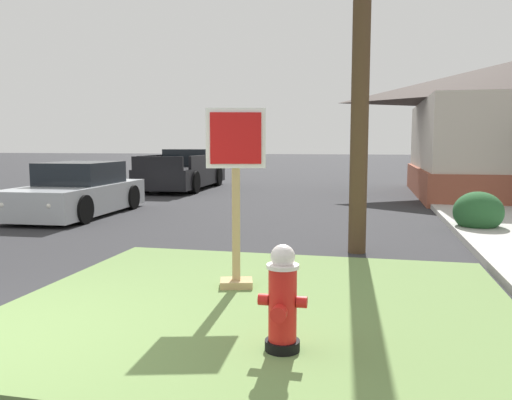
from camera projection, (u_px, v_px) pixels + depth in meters
grass_corner_patch at (262, 305)px, 5.22m from camera, size 5.03×4.55×0.08m
fire_hydrant at (282, 301)px, 3.94m from camera, size 0.38×0.34×0.84m
stop_sign at (236, 206)px, 5.64m from camera, size 0.63×0.36×1.99m
manhole_cover at (114, 273)px, 6.66m from camera, size 0.70×0.70×0.02m
parked_sedan_silver at (78, 192)px, 12.11m from camera, size 1.97×4.14×1.25m
pickup_truck_black at (184, 172)px, 19.14m from camera, size 2.26×5.59×1.48m
shrub_by_curb at (478, 212)px, 9.72m from camera, size 0.92×0.92×0.78m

